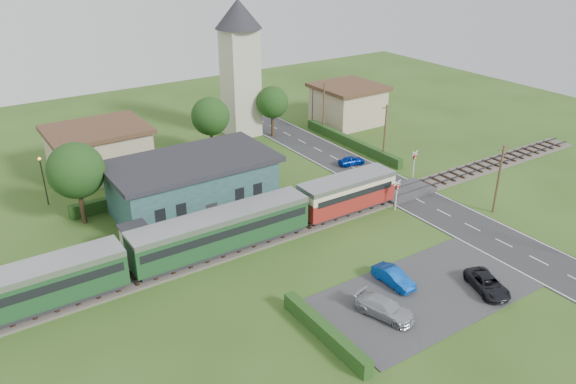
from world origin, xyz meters
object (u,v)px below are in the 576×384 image
car_park_dark (487,284)px  pedestrian_far (161,237)px  station_building (193,184)px  equipment_hut (135,240)px  crossing_signal_near (397,191)px  car_on_road (352,161)px  car_park_silver (384,308)px  house_west (99,150)px  car_park_blue (393,277)px  pedestrian_near (302,199)px  train (187,240)px  house_east (348,104)px  crossing_signal_far (414,160)px  church_tower (240,58)px

car_park_dark → pedestrian_far: pedestrian_far is taller
station_building → equipment_hut: bearing=-144.1°
crossing_signal_near → car_on_road: bearing=71.4°
car_park_silver → equipment_hut: bearing=106.8°
crossing_signal_near → pedestrian_far: (-22.17, 5.65, -0.85)m
house_west → car_on_road: 28.91m
car_park_blue → pedestrian_near: bearing=83.5°
pedestrian_far → train: bearing=175.6°
house_east → pedestrian_near: bearing=-137.9°
train → car_park_blue: size_ratio=11.30×
house_east → crossing_signal_far: bearing=-108.1°
train → church_tower: church_tower is taller
house_east → car_park_blue: (-22.66, -33.77, -2.09)m
car_park_blue → car_park_dark: 7.12m
crossing_signal_near → crossing_signal_far: size_ratio=1.00×
house_west → car_park_dark: size_ratio=2.51×
station_building → car_park_blue: size_ratio=4.19×
train → house_east: (34.69, 22.00, 0.62)m
house_west → crossing_signal_far: bearing=-35.8°
car_park_blue → pedestrian_far: size_ratio=2.26×
train → car_park_dark: bearing=-43.3°
house_west → car_park_silver: (9.03, -37.35, -2.06)m
car_park_silver → house_east: bearing=36.8°
crossing_signal_near → car_park_silver: bearing=-136.0°
car_on_road → train: bearing=119.5°
crossing_signal_far → pedestrian_far: 29.40m
church_tower → crossing_signal_near: bearing=-87.2°
house_west → pedestrian_far: bearing=-92.2°
house_west → car_park_blue: bearing=-70.5°
station_building → car_park_silver: size_ratio=3.54×
crossing_signal_near → car_park_dark: (-3.67, -14.00, -1.46)m
car_park_blue → crossing_signal_far: bearing=39.9°
house_west → car_park_blue: size_ratio=2.83×
equipment_hut → crossing_signal_near: (24.40, -5.61, 0.39)m
house_east → car_on_road: 16.27m
church_tower → car_park_dark: church_tower is taller
car_park_dark → pedestrian_far: (-18.50, 19.65, 0.62)m
equipment_hut → crossing_signal_near: size_ratio=0.78×
house_east → car_on_road: size_ratio=2.77×
equipment_hut → station_building: bearing=35.9°
house_east → pedestrian_far: (-35.77, -18.75, -1.50)m
equipment_hut → pedestrian_far: size_ratio=1.51×
car_park_dark → pedestrian_near: size_ratio=2.66×
pedestrian_far → house_west: bearing=-25.0°
equipment_hut → car_on_road: (28.28, 5.94, -1.16)m
station_building → house_east: bearing=23.4°
church_tower → car_park_dark: bearing=-93.1°
church_tower → car_park_dark: size_ratio=4.09×
car_park_dark → crossing_signal_far: bearing=79.8°
car_on_road → pedestrian_far: 26.72m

